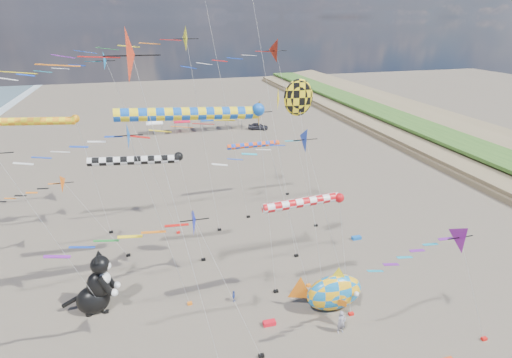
{
  "coord_description": "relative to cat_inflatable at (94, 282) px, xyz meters",
  "views": [
    {
      "loc": [
        -7.3,
        -15.03,
        20.41
      ],
      "look_at": [
        0.23,
        12.0,
        9.01
      ],
      "focal_mm": 28.0,
      "sensor_mm": 36.0,
      "label": 1
    }
  ],
  "objects": [
    {
      "name": "delta_kite_0",
      "position": [
        11.18,
        -1.73,
        11.64
      ],
      "size": [
        12.07,
        2.02,
        15.46
      ],
      "color": "orange",
      "rests_on": "ground"
    },
    {
      "name": "delta_kite_1",
      "position": [
        15.58,
        7.47,
        15.07
      ],
      "size": [
        12.2,
        2.25,
        18.94
      ],
      "color": "red",
      "rests_on": "ground"
    },
    {
      "name": "delta_kite_2",
      "position": [
        3.44,
        -1.35,
        11.08
      ],
      "size": [
        8.43,
        1.88,
        14.81
      ],
      "color": "blue",
      "rests_on": "ground"
    },
    {
      "name": "delta_kite_3",
      "position": [
        3.27,
        -8.5,
        16.28
      ],
      "size": [
        13.36,
        2.6,
        20.3
      ],
      "color": "red",
      "rests_on": "ground"
    },
    {
      "name": "delta_kite_5",
      "position": [
        21.8,
        -10.38,
        5.54
      ],
      "size": [
        8.92,
        1.96,
        9.28
      ],
      "color": "#7F178B",
      "rests_on": "ground"
    },
    {
      "name": "delta_kite_6",
      "position": [
        6.75,
        9.33,
        16.06
      ],
      "size": [
        12.77,
        2.31,
        19.99
      ],
      "color": "yellow",
      "rests_on": "ground"
    },
    {
      "name": "delta_kite_7",
      "position": [
        1.17,
        9.89,
        14.3
      ],
      "size": [
        11.55,
        1.72,
        18.05
      ],
      "color": "#1683D3",
      "rests_on": "ground"
    },
    {
      "name": "delta_kite_10",
      "position": [
        5.85,
        -7.71,
        7.35
      ],
      "size": [
        10.61,
        1.81,
        11.1
      ],
      "color": "#0C20DA",
      "rests_on": "ground"
    },
    {
      "name": "delta_kite_11",
      "position": [
        -2.38,
        6.87,
        4.67
      ],
      "size": [
        8.93,
        1.81,
        8.35
      ],
      "color": "orange",
      "rests_on": "ground"
    },
    {
      "name": "delta_kite_12",
      "position": [
        15.74,
        -2.59,
        9.85
      ],
      "size": [
        8.84,
        1.97,
        13.61
      ],
      "color": "#1031B5",
      "rests_on": "ground"
    },
    {
      "name": "windsock_0",
      "position": [
        -4.67,
        11.81,
        9.45
      ],
      "size": [
        9.32,
        0.74,
        12.33
      ],
      "color": "#FF9C15",
      "rests_on": "ground"
    },
    {
      "name": "windsock_1",
      "position": [
        7.96,
        -1.73,
        12.33
      ],
      "size": [
        10.63,
        0.85,
        15.26
      ],
      "color": "blue",
      "rests_on": "ground"
    },
    {
      "name": "windsock_2",
      "position": [
        14.8,
        -3.87,
        6.3
      ],
      "size": [
        7.26,
        0.68,
        9.15
      ],
      "color": "red",
      "rests_on": "ground"
    },
    {
      "name": "windsock_3",
      "position": [
        4.05,
        4.3,
        7.57
      ],
      "size": [
        8.52,
        0.73,
        10.44
      ],
      "color": "black",
      "rests_on": "ground"
    },
    {
      "name": "windsock_4",
      "position": [
        16.68,
        15.92,
        4.31
      ],
      "size": [
        7.64,
        0.66,
        7.14
      ],
      "color": "#F04B10",
      "rests_on": "ground"
    },
    {
      "name": "angelfish_kite",
      "position": [
        15.27,
        0.04,
        12.55
      ],
      "size": [
        3.74,
        3.02,
        16.44
      ],
      "color": "yellow",
      "rests_on": "ground"
    },
    {
      "name": "cat_inflatable",
      "position": [
        0.0,
        0.0,
        0.0
      ],
      "size": [
        3.85,
        2.32,
        4.9
      ],
      "primitive_type": null,
      "rotation": [
        0.0,
        0.0,
        -0.15
      ],
      "color": "black",
      "rests_on": "ground"
    },
    {
      "name": "fish_inflatable",
      "position": [
        16.96,
        -4.72,
        -0.95
      ],
      "size": [
        5.87,
        3.08,
        3.72
      ],
      "color": "#1274B9",
      "rests_on": "ground"
    },
    {
      "name": "person_adult",
      "position": [
        16.46,
        -7.1,
        -1.56
      ],
      "size": [
        0.68,
        0.48,
        1.77
      ],
      "primitive_type": "imported",
      "rotation": [
        0.0,
        0.0,
        0.09
      ],
      "color": "gray",
      "rests_on": "ground"
    },
    {
      "name": "child_green",
      "position": [
        15.43,
        -2.51,
        -1.85
      ],
      "size": [
        0.71,
        0.63,
        1.2
      ],
      "primitive_type": "imported",
      "rotation": [
        0.0,
        0.0,
        -0.35
      ],
      "color": "#1A8526",
      "rests_on": "ground"
    },
    {
      "name": "child_blue",
      "position": [
        10.01,
        -1.89,
        -1.97
      ],
      "size": [
        0.45,
        0.61,
        0.96
      ],
      "primitive_type": "imported",
      "rotation": [
        0.0,
        0.0,
        1.13
      ],
      "color": "#2D44A3",
      "rests_on": "ground"
    },
    {
      "name": "kite_bag_0",
      "position": [
        23.76,
        3.96,
        -2.3
      ],
      "size": [
        0.9,
        0.44,
        0.3
      ],
      "primitive_type": "cube",
      "color": "blue",
      "rests_on": "ground"
    },
    {
      "name": "kite_bag_1",
      "position": [
        11.9,
        -5.06,
        -2.3
      ],
      "size": [
        0.9,
        0.44,
        0.3
      ],
      "primitive_type": "cube",
      "color": "red",
      "rests_on": "ground"
    },
    {
      "name": "tent_row",
      "position": [
        13.74,
        48.55,
        0.7
      ],
      "size": [
        19.2,
        4.2,
        3.8
      ],
      "color": "white",
      "rests_on": "ground"
    },
    {
      "name": "parked_car",
      "position": [
        25.72,
        46.55,
        -1.79
      ],
      "size": [
        4.16,
        2.86,
        1.32
      ],
      "primitive_type": "imported",
      "rotation": [
        0.0,
        0.0,
        1.2
      ],
      "color": "#26262D",
      "rests_on": "ground"
    }
  ]
}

